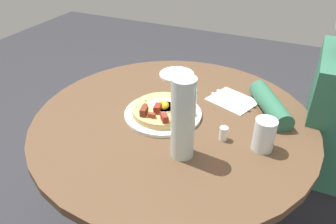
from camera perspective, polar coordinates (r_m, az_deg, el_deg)
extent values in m
cylinder|color=brown|center=(1.18, 0.96, -1.61)|extent=(1.01, 1.01, 0.03)
cylinder|color=#333338|center=(1.42, 0.82, -13.78)|extent=(0.12, 0.12, 0.69)
cube|color=#2D2D33|center=(1.69, 23.54, -13.73)|extent=(0.32, 0.28, 0.45)
cylinder|color=#2D664C|center=(1.25, 17.55, 1.23)|extent=(0.26, 0.19, 0.07)
cylinder|color=silver|center=(1.18, -0.96, -0.39)|extent=(0.28, 0.28, 0.01)
cylinder|color=tan|center=(1.17, -0.96, 0.31)|extent=(0.23, 0.23, 0.02)
cylinder|color=white|center=(1.16, -0.53, 0.87)|extent=(0.07, 0.07, 0.01)
sphere|color=yellow|center=(1.16, -0.53, 1.12)|extent=(0.03, 0.03, 0.03)
cylinder|color=white|center=(1.17, -1.06, 1.25)|extent=(0.09, 0.09, 0.01)
sphere|color=yellow|center=(1.17, -1.07, 1.50)|extent=(0.02, 0.02, 0.02)
cylinder|color=white|center=(1.15, -0.72, 0.66)|extent=(0.06, 0.06, 0.01)
sphere|color=yellow|center=(1.15, -0.72, 0.91)|extent=(0.03, 0.03, 0.03)
cube|color=maroon|center=(1.14, -1.86, 0.65)|extent=(0.04, 0.03, 0.03)
cube|color=maroon|center=(1.16, -4.15, 0.93)|extent=(0.02, 0.01, 0.02)
cube|color=maroon|center=(1.09, -0.81, -0.99)|extent=(0.04, 0.04, 0.02)
cube|color=brown|center=(1.11, -2.84, -0.60)|extent=(0.01, 0.02, 0.02)
cube|color=maroon|center=(1.12, -4.26, 0.12)|extent=(0.04, 0.03, 0.03)
cube|color=maroon|center=(1.15, 3.44, 1.16)|extent=(0.03, 0.04, 0.03)
cube|color=#387F2D|center=(1.20, -3.92, 2.05)|extent=(0.01, 0.01, 0.00)
cube|color=#387F2D|center=(1.15, -1.11, 0.62)|extent=(0.00, 0.01, 0.00)
cube|color=#387F2D|center=(1.15, -0.86, 0.41)|extent=(0.01, 0.01, 0.00)
cube|color=#387F2D|center=(1.17, -1.32, 1.01)|extent=(0.01, 0.01, 0.00)
cylinder|color=white|center=(1.46, 1.56, 6.62)|extent=(0.16, 0.16, 0.01)
cube|color=white|center=(1.29, 11.30, 1.99)|extent=(0.19, 0.21, 0.00)
cube|color=silver|center=(1.28, 10.85, 1.88)|extent=(0.08, 0.17, 0.00)
cube|color=silver|center=(1.30, 11.78, 2.44)|extent=(0.08, 0.17, 0.00)
cylinder|color=silver|center=(1.04, 16.58, -3.83)|extent=(0.07, 0.07, 0.11)
cylinder|color=silver|center=(0.93, 2.65, -1.23)|extent=(0.07, 0.07, 0.26)
cylinder|color=white|center=(1.07, 9.74, -3.74)|extent=(0.03, 0.03, 0.05)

